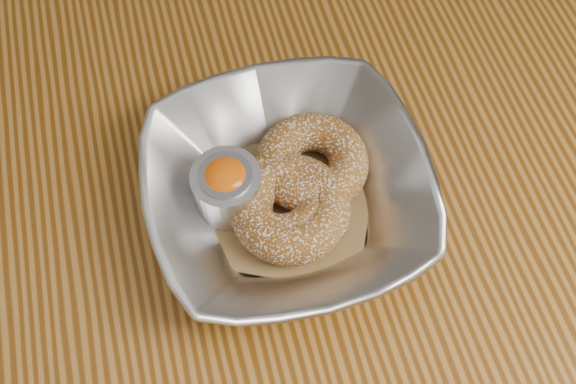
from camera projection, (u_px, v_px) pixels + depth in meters
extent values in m
cube|color=brown|center=(237.00, 251.00, 0.61)|extent=(1.20, 0.80, 0.04)
cube|color=brown|center=(512.00, 90.00, 1.16)|extent=(0.06, 0.06, 0.71)
imported|color=#B7BABF|center=(288.00, 192.00, 0.58)|extent=(0.25, 0.25, 0.06)
cube|color=olive|center=(288.00, 203.00, 0.60)|extent=(0.19, 0.19, 0.00)
torus|color=brown|center=(312.00, 163.00, 0.60)|extent=(0.12, 0.12, 0.04)
torus|color=brown|center=(290.00, 209.00, 0.58)|extent=(0.13, 0.13, 0.04)
torus|color=brown|center=(281.00, 201.00, 0.58)|extent=(0.12, 0.12, 0.03)
cylinder|color=#B7BABF|center=(228.00, 189.00, 0.58)|extent=(0.06, 0.06, 0.05)
cylinder|color=gray|center=(227.00, 187.00, 0.58)|extent=(0.05, 0.05, 0.04)
ellipsoid|color=#FF6307|center=(226.00, 179.00, 0.57)|extent=(0.04, 0.04, 0.03)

